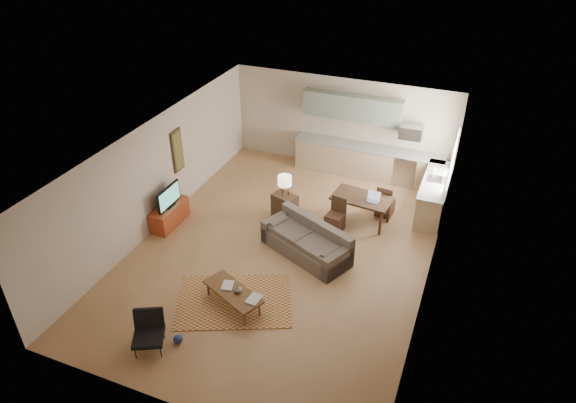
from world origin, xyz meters
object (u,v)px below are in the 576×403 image
at_px(tv_credenza, 170,215).
at_px(sofa, 306,240).
at_px(armchair, 148,334).
at_px(console_table, 285,207).
at_px(coffee_table, 233,298).
at_px(dining_table, 361,209).

bearing_deg(tv_credenza, sofa, 1.74).
height_order(armchair, tv_credenza, armchair).
xyz_separation_m(tv_credenza, console_table, (2.56, 1.27, 0.08)).
relative_size(sofa, coffee_table, 1.67).
bearing_deg(tv_credenza, console_table, 26.42).
bearing_deg(armchair, console_table, 55.30).
xyz_separation_m(sofa, armchair, (-1.67, -3.69, -0.03)).
xyz_separation_m(sofa, coffee_table, (-0.76, -2.13, -0.19)).
relative_size(armchair, tv_credenza, 0.62).
bearing_deg(sofa, console_table, 155.05).
bearing_deg(console_table, armchair, -79.62).
xyz_separation_m(sofa, console_table, (-0.99, 1.16, -0.04)).
relative_size(sofa, console_table, 3.20).
bearing_deg(dining_table, coffee_table, -105.74).
relative_size(armchair, dining_table, 0.50).
distance_m(sofa, console_table, 1.53).
distance_m(coffee_table, tv_credenza, 3.44).
bearing_deg(tv_credenza, coffee_table, -36.02).
bearing_deg(tv_credenza, dining_table, 23.00).
bearing_deg(console_table, dining_table, 36.19).
bearing_deg(sofa, tv_credenza, -153.67).
distance_m(coffee_table, console_table, 3.30).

